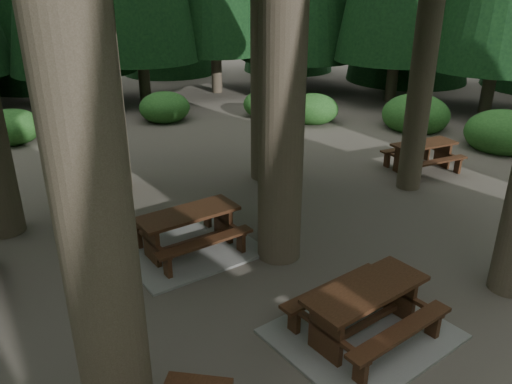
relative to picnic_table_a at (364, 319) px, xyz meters
name	(u,v)px	position (x,y,z in m)	size (l,w,h in m)	color
ground	(246,268)	(-0.90, 2.53, -0.31)	(80.00, 80.00, 0.00)	#4C463E
picnic_table_a	(364,319)	(0.00, 0.00, 0.00)	(3.01, 2.68, 0.88)	gray
picnic_table_c	(189,237)	(-1.68, 3.59, 0.00)	(2.93, 2.58, 0.87)	gray
picnic_table_d	(423,152)	(5.79, 5.40, 0.22)	(1.90, 1.54, 0.81)	#361D10
shrub_ring	(263,226)	(-0.19, 3.28, 0.09)	(23.86, 24.64, 1.49)	#245C1F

